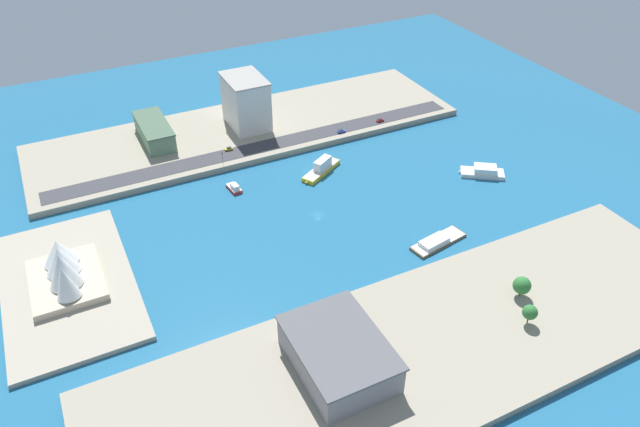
# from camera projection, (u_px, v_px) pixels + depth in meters

# --- Properties ---
(ground_plane) EXTENTS (440.00, 440.00, 0.00)m
(ground_plane) POSITION_uv_depth(u_px,v_px,m) (318.00, 215.00, 277.62)
(ground_plane) COLOR #23668E
(quay_west) EXTENTS (70.00, 240.00, 3.18)m
(quay_west) POSITION_uv_depth(u_px,v_px,m) (430.00, 345.00, 211.58)
(quay_west) COLOR #9E937F
(quay_west) RESTS_ON ground_plane
(quay_east) EXTENTS (70.00, 240.00, 3.18)m
(quay_east) POSITION_uv_depth(u_px,v_px,m) (248.00, 130.00, 341.80)
(quay_east) COLOR #9E937F
(quay_east) RESTS_ON ground_plane
(peninsula_point) EXTENTS (87.03, 48.99, 2.00)m
(peninsula_point) POSITION_uv_depth(u_px,v_px,m) (68.00, 285.00, 237.63)
(peninsula_point) COLOR #A89E89
(peninsula_point) RESTS_ON ground_plane
(road_strip) EXTENTS (12.16, 228.00, 0.15)m
(road_strip) POSITION_uv_depth(u_px,v_px,m) (264.00, 146.00, 323.07)
(road_strip) COLOR #38383D
(road_strip) RESTS_ON quay_east
(tugboat_red) EXTENTS (11.23, 5.50, 3.80)m
(tugboat_red) POSITION_uv_depth(u_px,v_px,m) (234.00, 188.00, 293.45)
(tugboat_red) COLOR red
(tugboat_red) RESTS_ON ground_plane
(ferry_yellow_fast) EXTENTS (18.89, 25.78, 7.20)m
(ferry_yellow_fast) POSITION_uv_depth(u_px,v_px,m) (321.00, 168.00, 306.28)
(ferry_yellow_fast) COLOR yellow
(ferry_yellow_fast) RESTS_ON ground_plane
(ferry_white_commuter) EXTENTS (19.38, 22.72, 5.14)m
(ferry_white_commuter) POSITION_uv_depth(u_px,v_px,m) (483.00, 172.00, 304.35)
(ferry_white_commuter) COLOR silver
(ferry_white_commuter) RESTS_ON ground_plane
(barge_flat_brown) EXTENTS (12.85, 27.94, 3.10)m
(barge_flat_brown) POSITION_uv_depth(u_px,v_px,m) (437.00, 242.00, 259.55)
(barge_flat_brown) COLOR brown
(barge_flat_brown) RESTS_ON ground_plane
(hotel_broad_white) EXTENTS (29.44, 20.57, 28.74)m
(hotel_broad_white) POSITION_uv_depth(u_px,v_px,m) (246.00, 102.00, 334.55)
(hotel_broad_white) COLOR silver
(hotel_broad_white) RESTS_ON quay_east
(warehouse_low_gray) EXTENTS (39.75, 28.71, 12.43)m
(warehouse_low_gray) POSITION_uv_depth(u_px,v_px,m) (339.00, 354.00, 198.15)
(warehouse_low_gray) COLOR gray
(warehouse_low_gray) RESTS_ON quay_west
(terminal_long_green) EXTENTS (38.19, 14.93, 10.56)m
(terminal_long_green) POSITION_uv_depth(u_px,v_px,m) (154.00, 131.00, 325.69)
(terminal_long_green) COLOR slate
(terminal_long_green) RESTS_ON quay_east
(pickup_red) EXTENTS (2.05, 4.59, 1.68)m
(pickup_red) POSITION_uv_depth(u_px,v_px,m) (380.00, 120.00, 345.82)
(pickup_red) COLOR black
(pickup_red) RESTS_ON road_strip
(hatchback_blue) EXTENTS (2.04, 4.61, 1.60)m
(hatchback_blue) POSITION_uv_depth(u_px,v_px,m) (341.00, 131.00, 335.05)
(hatchback_blue) COLOR black
(hatchback_blue) RESTS_ON road_strip
(taxi_yellow_cab) EXTENTS (1.98, 4.37, 1.56)m
(taxi_yellow_cab) POSITION_uv_depth(u_px,v_px,m) (229.00, 149.00, 319.02)
(taxi_yellow_cab) COLOR black
(taxi_yellow_cab) RESTS_ON road_strip
(traffic_light_waterfront) EXTENTS (0.36, 0.36, 6.50)m
(traffic_light_waterfront) POSITION_uv_depth(u_px,v_px,m) (222.00, 156.00, 306.07)
(traffic_light_waterfront) COLOR black
(traffic_light_waterfront) RESTS_ON quay_east
(opera_landmark) EXTENTS (36.18, 27.25, 17.47)m
(opera_landmark) POSITION_uv_depth(u_px,v_px,m) (63.00, 268.00, 233.76)
(opera_landmark) COLOR #BCAD93
(opera_landmark) RESTS_ON peninsula_point
(park_tree_cluster) EXTENTS (18.54, 13.51, 8.70)m
(park_tree_cluster) POSITION_uv_depth(u_px,v_px,m) (525.00, 294.00, 222.41)
(park_tree_cluster) COLOR brown
(park_tree_cluster) RESTS_ON quay_west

